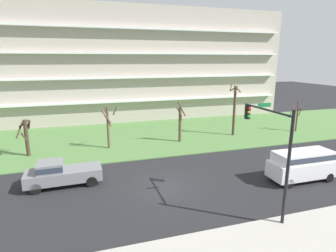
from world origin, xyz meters
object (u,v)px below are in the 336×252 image
(tree_right, at_px, (234,109))
(traffic_signal_mast, at_px, (272,142))
(van_white_near_left, at_px, (302,163))
(tree_left, at_px, (108,125))
(pickup_gray_center_left, at_px, (60,173))
(tree_center, at_px, (180,123))
(tree_far_left, at_px, (26,136))
(tree_far_right, at_px, (297,116))

(tree_right, xyz_separation_m, traffic_signal_mast, (-7.08, -16.28, 1.17))
(tree_right, xyz_separation_m, van_white_near_left, (-1.61, -13.12, -1.94))
(tree_left, xyz_separation_m, van_white_near_left, (13.50, -12.33, -1.14))
(van_white_near_left, distance_m, pickup_gray_center_left, 18.34)
(tree_center, distance_m, tree_right, 7.31)
(tree_center, height_order, pickup_gray_center_left, tree_center)
(tree_right, distance_m, pickup_gray_center_left, 21.35)
(tree_left, height_order, van_white_near_left, tree_left)
(tree_far_left, xyz_separation_m, tree_center, (15.66, 0.11, 0.19))
(tree_center, relative_size, pickup_gray_center_left, 0.88)
(traffic_signal_mast, bearing_deg, tree_far_right, 44.48)
(tree_center, bearing_deg, tree_left, -179.50)
(tree_far_left, height_order, tree_far_right, tree_far_right)
(van_white_near_left, relative_size, traffic_signal_mast, 0.78)
(pickup_gray_center_left, bearing_deg, tree_right, -157.63)
(van_white_near_left, xyz_separation_m, traffic_signal_mast, (-5.47, -3.16, 3.11))
(tree_far_right, bearing_deg, tree_far_left, -179.80)
(tree_center, distance_m, pickup_gray_center_left, 14.58)
(tree_center, distance_m, traffic_signal_mast, 15.72)
(van_white_near_left, bearing_deg, tree_far_right, 50.47)
(tree_left, distance_m, tree_far_right, 23.88)
(tree_right, bearing_deg, van_white_near_left, -96.99)
(tree_far_left, distance_m, van_white_near_left, 24.56)
(tree_far_right, height_order, pickup_gray_center_left, tree_far_right)
(tree_right, distance_m, tree_far_right, 8.88)
(traffic_signal_mast, bearing_deg, tree_far_left, 135.61)
(tree_far_right, xyz_separation_m, pickup_gray_center_left, (-28.16, -7.91, -1.12))
(tree_right, relative_size, pickup_gray_center_left, 1.14)
(tree_far_right, xyz_separation_m, traffic_signal_mast, (-15.85, -15.56, 2.37))
(van_white_near_left, distance_m, traffic_signal_mast, 7.04)
(tree_far_left, distance_m, tree_far_right, 31.63)
(tree_far_left, distance_m, tree_center, 15.67)
(tree_left, xyz_separation_m, traffic_signal_mast, (8.03, -15.49, 1.97))
(tree_left, height_order, tree_center, tree_center)
(tree_far_right, distance_m, van_white_near_left, 16.19)
(tree_left, xyz_separation_m, tree_far_right, (23.87, 0.07, -0.41))
(tree_center, xyz_separation_m, tree_right, (7.20, 0.72, 1.08))
(tree_center, relative_size, traffic_signal_mast, 0.72)
(van_white_near_left, bearing_deg, pickup_gray_center_left, 166.20)
(tree_far_left, xyz_separation_m, tree_far_right, (31.63, 0.11, 0.07))
(tree_left, bearing_deg, van_white_near_left, -42.41)
(traffic_signal_mast, bearing_deg, tree_left, 117.40)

